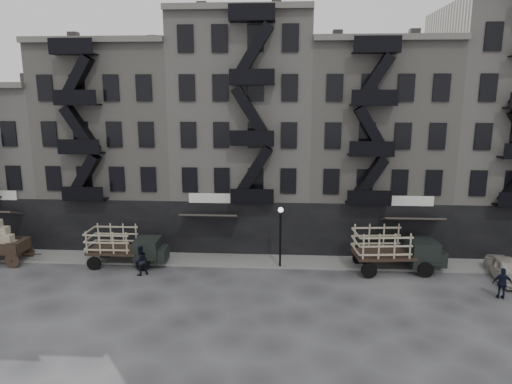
# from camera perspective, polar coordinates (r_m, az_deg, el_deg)

# --- Properties ---
(ground) EXTENTS (140.00, 140.00, 0.00)m
(ground) POSITION_cam_1_polar(r_m,az_deg,el_deg) (29.20, -3.05, -11.25)
(ground) COLOR #38383A
(ground) RESTS_ON ground
(sidewalk) EXTENTS (55.00, 2.50, 0.15)m
(sidewalk) POSITION_cam_1_polar(r_m,az_deg,el_deg) (32.63, -2.30, -8.52)
(sidewalk) COLOR slate
(sidewalk) RESTS_ON ground
(building_west) EXTENTS (10.00, 11.35, 13.20)m
(building_west) POSITION_cam_1_polar(r_m,az_deg,el_deg) (43.54, -28.70, 3.30)
(building_west) COLOR gray
(building_west) RESTS_ON ground
(building_midwest) EXTENTS (10.00, 11.35, 16.20)m
(building_midwest) POSITION_cam_1_polar(r_m,az_deg,el_deg) (38.96, -16.32, 5.66)
(building_midwest) COLOR gray
(building_midwest) RESTS_ON ground
(building_center) EXTENTS (10.00, 11.35, 18.20)m
(building_center) POSITION_cam_1_polar(r_m,az_deg,el_deg) (36.69, -1.44, 7.34)
(building_center) COLOR gray
(building_center) RESTS_ON ground
(building_mideast) EXTENTS (10.00, 11.35, 16.20)m
(building_mideast) POSITION_cam_1_polar(r_m,az_deg,el_deg) (37.28, 14.14, 5.51)
(building_mideast) COLOR gray
(building_mideast) RESTS_ON ground
(building_east) EXTENTS (10.00, 11.35, 19.20)m
(building_east) POSITION_cam_1_polar(r_m,az_deg,el_deg) (40.20, 28.51, 7.02)
(building_east) COLOR gray
(building_east) RESTS_ON ground
(lamp_post) EXTENTS (0.36, 0.36, 4.28)m
(lamp_post) POSITION_cam_1_polar(r_m,az_deg,el_deg) (30.51, 3.07, -4.64)
(lamp_post) COLOR black
(lamp_post) RESTS_ON ground
(stake_truck_west) EXTENTS (5.36, 2.27, 2.67)m
(stake_truck_west) POSITION_cam_1_polar(r_m,az_deg,el_deg) (32.74, -16.04, -6.24)
(stake_truck_west) COLOR black
(stake_truck_west) RESTS_ON ground
(stake_truck_east) EXTENTS (6.08, 2.93, 2.96)m
(stake_truck_east) POSITION_cam_1_polar(r_m,az_deg,el_deg) (31.75, 17.10, -6.58)
(stake_truck_east) COLOR black
(stake_truck_east) RESTS_ON ground
(car_east) EXTENTS (1.91, 4.23, 1.41)m
(car_east) POSITION_cam_1_polar(r_m,az_deg,el_deg) (33.30, 28.89, -8.51)
(car_east) COLOR #B2ACA0
(car_east) RESTS_ON ground
(pedestrian_mid) EXTENTS (1.23, 1.18, 2.00)m
(pedestrian_mid) POSITION_cam_1_polar(r_m,az_deg,el_deg) (30.90, -14.27, -8.28)
(pedestrian_mid) COLOR black
(pedestrian_mid) RESTS_ON ground
(policeman) EXTENTS (1.14, 0.61, 1.84)m
(policeman) POSITION_cam_1_polar(r_m,az_deg,el_deg) (30.30, 28.44, -10.01)
(policeman) COLOR black
(policeman) RESTS_ON ground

